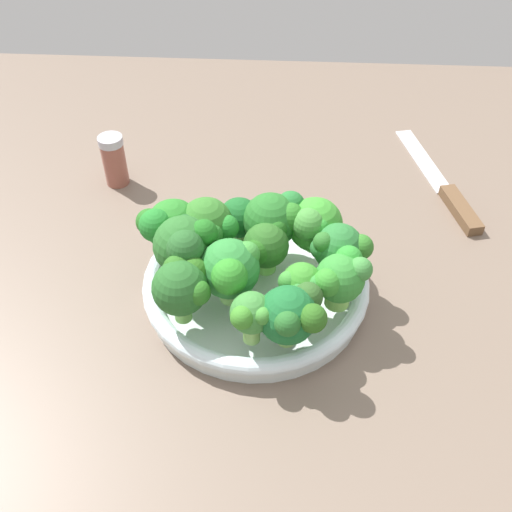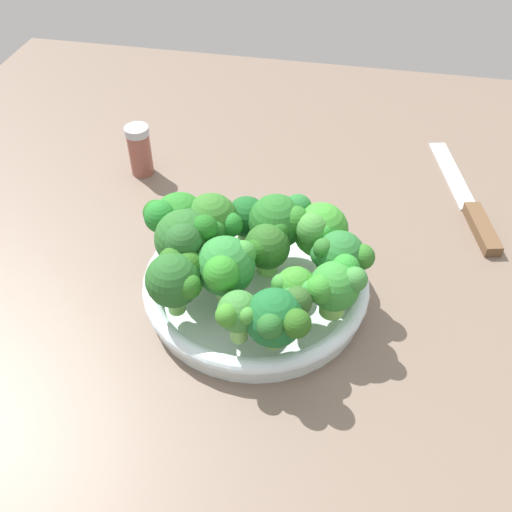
{
  "view_description": "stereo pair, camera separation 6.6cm",
  "coord_description": "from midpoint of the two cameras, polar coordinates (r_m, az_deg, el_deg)",
  "views": [
    {
      "loc": [
        -46.31,
        0.85,
        51.76
      ],
      "look_at": [
        1.55,
        3.71,
        6.39
      ],
      "focal_mm": 41.12,
      "sensor_mm": 36.0,
      "label": 1
    },
    {
      "loc": [
        -45.47,
        -5.69,
        51.76
      ],
      "look_at": [
        1.55,
        3.71,
        6.39
      ],
      "focal_mm": 41.12,
      "sensor_mm": 36.0,
      "label": 2
    }
  ],
  "objects": [
    {
      "name": "broccoli_floret_4",
      "position": [
        0.69,
        -11.29,
        2.77
      ],
      "size": [
        7.04,
        7.37,
        7.7
      ],
      "color": "#9FD675",
      "rests_on": "bowl"
    },
    {
      "name": "broccoli_floret_6",
      "position": [
        0.61,
        -10.24,
        -2.99
      ],
      "size": [
        6.28,
        6.29,
        7.59
      ],
      "color": "#7BC257",
      "rests_on": "bowl"
    },
    {
      "name": "broccoli_floret_1",
      "position": [
        0.62,
        -5.54,
        -1.5
      ],
      "size": [
        7.71,
        6.54,
        7.9
      ],
      "color": "#91D068",
      "rests_on": "bowl"
    },
    {
      "name": "broccoli_floret_8",
      "position": [
        0.58,
        -3.64,
        -5.9
      ],
      "size": [
        4.81,
        4.94,
        6.33
      ],
      "color": "#88C05D",
      "rests_on": "bowl"
    },
    {
      "name": "broccoli_floret_13",
      "position": [
        0.69,
        -0.89,
        3.52
      ],
      "size": [
        6.58,
        7.69,
        7.52
      ],
      "color": "#93D061",
      "rests_on": "bowl"
    },
    {
      "name": "pepper_shaker",
      "position": [
        0.88,
        -15.76,
        8.88
      ],
      "size": [
        3.51,
        3.51,
        7.75
      ],
      "color": "#914D40",
      "rests_on": "ground_plane"
    },
    {
      "name": "broccoli_floret_3",
      "position": [
        0.71,
        -4.12,
        3.64
      ],
      "size": [
        4.94,
        5.38,
        5.86
      ],
      "color": "#94BF64",
      "rests_on": "bowl"
    },
    {
      "name": "ground_plane",
      "position": [
        0.7,
        0.26,
        -5.66
      ],
      "size": [
        130.0,
        130.0,
        2.5
      ],
      "primitive_type": "cube",
      "color": "#715F51"
    },
    {
      "name": "bowl",
      "position": [
        0.69,
        -2.73,
        -2.93
      ],
      "size": [
        26.51,
        26.51,
        3.39
      ],
      "color": "silver",
      "rests_on": "ground_plane"
    },
    {
      "name": "broccoli_floret_7",
      "position": [
        0.62,
        1.47,
        -2.97
      ],
      "size": [
        4.67,
        4.9,
        5.77
      ],
      "color": "#80B34F",
      "rests_on": "bowl"
    },
    {
      "name": "knife",
      "position": [
        0.88,
        15.99,
        6.08
      ],
      "size": [
        26.4,
        8.72,
        1.5
      ],
      "color": "silver",
      "rests_on": "ground_plane"
    },
    {
      "name": "broccoli_floret_10",
      "position": [
        0.68,
        -7.55,
        2.94
      ],
      "size": [
        6.61,
        7.02,
        7.64
      ],
      "color": "#8AC262",
      "rests_on": "bowl"
    },
    {
      "name": "broccoli_floret_0",
      "position": [
        0.66,
        -1.91,
        0.85
      ],
      "size": [
        5.67,
        5.25,
        6.33
      ],
      "color": "#75C04E",
      "rests_on": "bowl"
    },
    {
      "name": "broccoli_floret_9",
      "position": [
        0.66,
        5.22,
        0.64
      ],
      "size": [
        5.74,
        7.12,
        6.48
      ],
      "color": "#89CF5F",
      "rests_on": "bowl"
    },
    {
      "name": "broccoli_floret_11",
      "position": [
        0.62,
        5.28,
        -2.21
      ],
      "size": [
        6.23,
        6.25,
        6.72
      ],
      "color": "#7FC152",
      "rests_on": "bowl"
    },
    {
      "name": "broccoli_floret_2",
      "position": [
        0.58,
        0.51,
        -5.91
      ],
      "size": [
        6.85,
        6.49,
        6.96
      ],
      "color": "#90BD5F",
      "rests_on": "bowl"
    },
    {
      "name": "broccoli_floret_5",
      "position": [
        0.68,
        2.96,
        2.91
      ],
      "size": [
        6.8,
        6.52,
        7.02
      ],
      "color": "#84B04D",
      "rests_on": "bowl"
    },
    {
      "name": "broccoli_floret_12",
      "position": [
        0.65,
        -9.82,
        0.94
      ],
      "size": [
        8.25,
        7.28,
        8.65
      ],
      "color": "#89B754",
      "rests_on": "bowl"
    }
  ]
}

